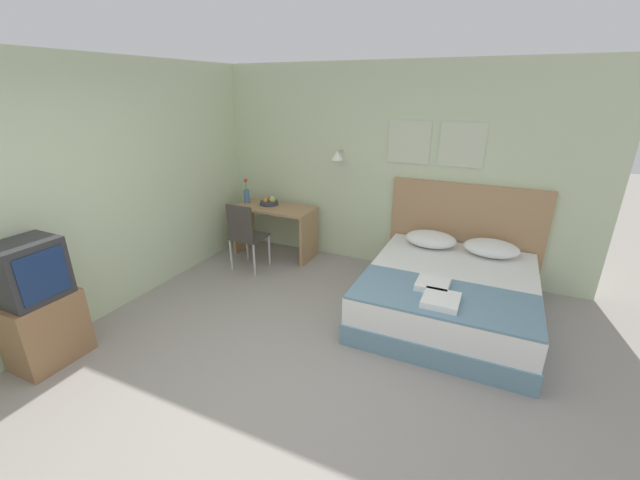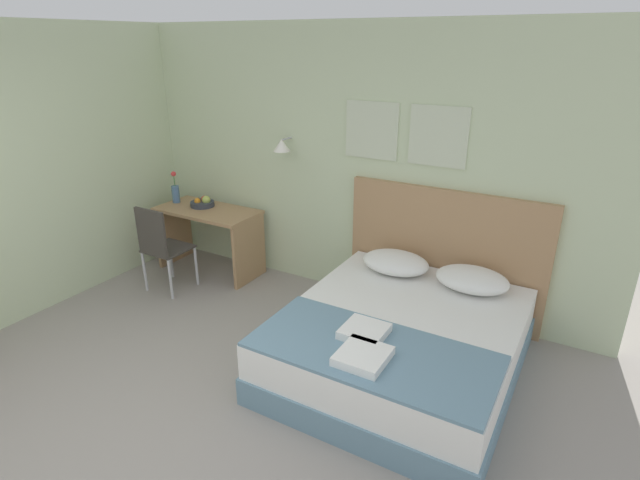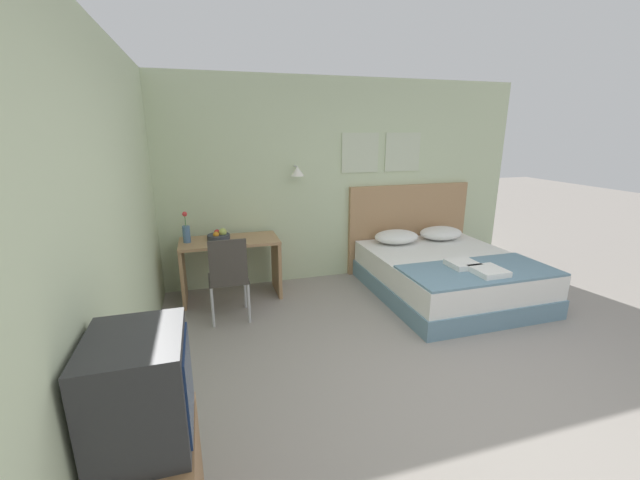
{
  "view_description": "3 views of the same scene",
  "coord_description": "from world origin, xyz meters",
  "px_view_note": "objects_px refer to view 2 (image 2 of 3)",
  "views": [
    {
      "loc": [
        1.44,
        -2.08,
        2.33
      ],
      "look_at": [
        -0.19,
        1.44,
        0.82
      ],
      "focal_mm": 22.0,
      "sensor_mm": 36.0,
      "label": 1
    },
    {
      "loc": [
        2.26,
        -1.34,
        2.48
      ],
      "look_at": [
        0.22,
        2.18,
        0.84
      ],
      "focal_mm": 28.0,
      "sensor_mm": 36.0,
      "label": 2
    },
    {
      "loc": [
        -1.7,
        -2.05,
        1.99
      ],
      "look_at": [
        -0.6,
        1.61,
        0.92
      ],
      "focal_mm": 22.0,
      "sensor_mm": 36.0,
      "label": 3
    }
  ],
  "objects_px": {
    "desk_chair": "(160,244)",
    "fruit_bowl": "(203,203)",
    "pillow_left": "(396,262)",
    "bed": "(400,343)",
    "folded_towel_mid_bed": "(363,356)",
    "throw_blanket": "(371,351)",
    "desk": "(209,228)",
    "pillow_right": "(472,279)",
    "headboard": "(443,255)",
    "flower_vase": "(176,192)",
    "folded_towel_near_foot": "(364,331)"
  },
  "relations": [
    {
      "from": "pillow_right",
      "to": "folded_towel_near_foot",
      "type": "bearing_deg",
      "value": -112.23
    },
    {
      "from": "desk_chair",
      "to": "fruit_bowl",
      "type": "bearing_deg",
      "value": 93.7
    },
    {
      "from": "pillow_right",
      "to": "flower_vase",
      "type": "relative_size",
      "value": 1.68
    },
    {
      "from": "desk",
      "to": "bed",
      "type": "bearing_deg",
      "value": -14.97
    },
    {
      "from": "throw_blanket",
      "to": "desk_chair",
      "type": "xyz_separation_m",
      "value": [
        -2.64,
        0.61,
        0.03
      ]
    },
    {
      "from": "flower_vase",
      "to": "bed",
      "type": "bearing_deg",
      "value": -13.02
    },
    {
      "from": "bed",
      "to": "flower_vase",
      "type": "bearing_deg",
      "value": 166.98
    },
    {
      "from": "folded_towel_mid_bed",
      "to": "flower_vase",
      "type": "height_order",
      "value": "flower_vase"
    },
    {
      "from": "folded_towel_mid_bed",
      "to": "pillow_right",
      "type": "bearing_deg",
      "value": 76.28
    },
    {
      "from": "bed",
      "to": "desk_chair",
      "type": "height_order",
      "value": "desk_chair"
    },
    {
      "from": "headboard",
      "to": "desk",
      "type": "relative_size",
      "value": 1.6
    },
    {
      "from": "headboard",
      "to": "desk",
      "type": "distance_m",
      "value": 2.6
    },
    {
      "from": "folded_towel_mid_bed",
      "to": "flower_vase",
      "type": "distance_m",
      "value": 3.38
    },
    {
      "from": "desk",
      "to": "desk_chair",
      "type": "distance_m",
      "value": 0.66
    },
    {
      "from": "bed",
      "to": "folded_towel_near_foot",
      "type": "distance_m",
      "value": 0.54
    },
    {
      "from": "bed",
      "to": "flower_vase",
      "type": "relative_size",
      "value": 5.41
    },
    {
      "from": "pillow_left",
      "to": "fruit_bowl",
      "type": "xyz_separation_m",
      "value": [
        -2.34,
        0.04,
        0.19
      ]
    },
    {
      "from": "throw_blanket",
      "to": "folded_towel_near_foot",
      "type": "height_order",
      "value": "folded_towel_near_foot"
    },
    {
      "from": "throw_blanket",
      "to": "folded_towel_mid_bed",
      "type": "xyz_separation_m",
      "value": [
        0.0,
        -0.14,
        0.04
      ]
    },
    {
      "from": "folded_towel_near_foot",
      "to": "folded_towel_mid_bed",
      "type": "xyz_separation_m",
      "value": [
        0.12,
        -0.28,
        0.0
      ]
    },
    {
      "from": "pillow_right",
      "to": "folded_towel_mid_bed",
      "type": "bearing_deg",
      "value": -103.72
    },
    {
      "from": "pillow_left",
      "to": "throw_blanket",
      "type": "bearing_deg",
      "value": -74.84
    },
    {
      "from": "folded_towel_near_foot",
      "to": "desk",
      "type": "relative_size",
      "value": 0.26
    },
    {
      "from": "throw_blanket",
      "to": "bed",
      "type": "bearing_deg",
      "value": 90.0
    },
    {
      "from": "pillow_left",
      "to": "folded_towel_near_foot",
      "type": "height_order",
      "value": "pillow_left"
    },
    {
      "from": "flower_vase",
      "to": "fruit_bowl",
      "type": "bearing_deg",
      "value": 6.77
    },
    {
      "from": "throw_blanket",
      "to": "folded_towel_near_foot",
      "type": "bearing_deg",
      "value": 131.01
    },
    {
      "from": "pillow_right",
      "to": "desk_chair",
      "type": "distance_m",
      "value": 3.06
    },
    {
      "from": "folded_towel_mid_bed",
      "to": "headboard",
      "type": "bearing_deg",
      "value": 90.02
    },
    {
      "from": "pillow_right",
      "to": "desk",
      "type": "xyz_separation_m",
      "value": [
        -2.92,
        -0.02,
        -0.08
      ]
    },
    {
      "from": "folded_towel_mid_bed",
      "to": "fruit_bowl",
      "type": "relative_size",
      "value": 1.26
    },
    {
      "from": "folded_towel_near_foot",
      "to": "desk",
      "type": "distance_m",
      "value": 2.7
    },
    {
      "from": "headboard",
      "to": "throw_blanket",
      "type": "distance_m",
      "value": 1.59
    },
    {
      "from": "folded_towel_near_foot",
      "to": "flower_vase",
      "type": "xyz_separation_m",
      "value": [
        -2.93,
        1.14,
        0.3
      ]
    },
    {
      "from": "bed",
      "to": "folded_towel_mid_bed",
      "type": "distance_m",
      "value": 0.77
    },
    {
      "from": "headboard",
      "to": "flower_vase",
      "type": "height_order",
      "value": "headboard"
    },
    {
      "from": "bed",
      "to": "fruit_bowl",
      "type": "distance_m",
      "value": 2.84
    },
    {
      "from": "pillow_right",
      "to": "folded_towel_near_foot",
      "type": "height_order",
      "value": "pillow_right"
    },
    {
      "from": "desk",
      "to": "flower_vase",
      "type": "xyz_separation_m",
      "value": [
        -0.48,
        0.02,
        0.35
      ]
    },
    {
      "from": "throw_blanket",
      "to": "folded_towel_mid_bed",
      "type": "distance_m",
      "value": 0.14
    },
    {
      "from": "headboard",
      "to": "throw_blanket",
      "type": "height_order",
      "value": "headboard"
    },
    {
      "from": "throw_blanket",
      "to": "flower_vase",
      "type": "xyz_separation_m",
      "value": [
        -3.05,
        1.28,
        0.35
      ]
    },
    {
      "from": "folded_towel_near_foot",
      "to": "headboard",
      "type": "bearing_deg",
      "value": 85.27
    },
    {
      "from": "bed",
      "to": "desk",
      "type": "height_order",
      "value": "desk"
    },
    {
      "from": "folded_towel_mid_bed",
      "to": "desk_chair",
      "type": "distance_m",
      "value": 2.74
    },
    {
      "from": "pillow_left",
      "to": "folded_towel_mid_bed",
      "type": "bearing_deg",
      "value": -76.24
    },
    {
      "from": "pillow_right",
      "to": "fruit_bowl",
      "type": "distance_m",
      "value": 3.04
    },
    {
      "from": "pillow_left",
      "to": "flower_vase",
      "type": "bearing_deg",
      "value": -179.93
    },
    {
      "from": "throw_blanket",
      "to": "flower_vase",
      "type": "bearing_deg",
      "value": 157.29
    },
    {
      "from": "headboard",
      "to": "folded_towel_mid_bed",
      "type": "bearing_deg",
      "value": -89.98
    }
  ]
}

